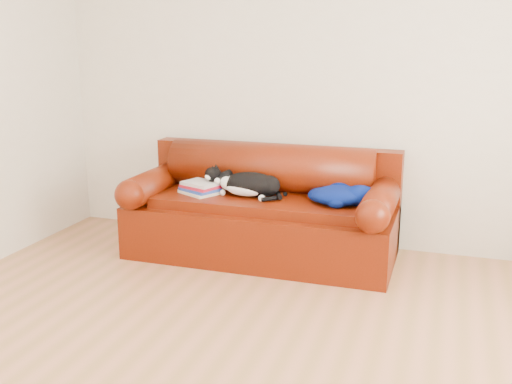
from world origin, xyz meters
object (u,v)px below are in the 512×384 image
sofa_base (262,227)px  book_stack (200,188)px  blanket (341,194)px  cat (250,185)px

sofa_base → book_stack: 0.59m
sofa_base → blanket: blanket is taller
sofa_base → book_stack: (-0.49, -0.09, 0.31)m
cat → blanket: (0.72, 0.03, -0.02)m
book_stack → blanket: 1.13m
cat → book_stack: bearing=-171.0°
blanket → sofa_base: bearing=178.7°
sofa_base → cat: 0.37m
sofa_base → blanket: (0.63, -0.01, 0.33)m
sofa_base → blanket: 0.72m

